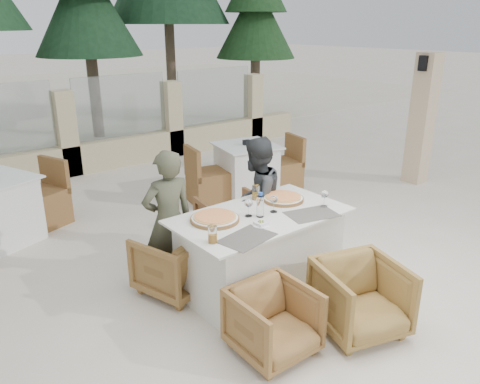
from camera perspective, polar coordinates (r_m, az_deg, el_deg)
ground at (r=4.46m, az=2.09°, el=-12.68°), size 80.00×80.00×0.00m
perimeter_wall_far at (r=8.18m, az=-20.50°, el=7.36°), size 10.00×0.34×1.60m
lantern_pillar at (r=7.82m, az=21.31°, el=8.23°), size 0.34×0.34×2.00m
pine_centre at (r=10.79m, az=-18.16°, el=19.50°), size 2.20×2.20×5.00m
pine_far_right at (r=12.27m, az=1.93°, el=19.17°), size 1.98×1.98×4.50m
dining_table at (r=4.40m, az=2.46°, el=-7.36°), size 1.60×0.90×0.77m
placemat_near_left at (r=3.78m, az=0.87°, el=-5.63°), size 0.50×0.38×0.00m
placemat_near_right at (r=4.29m, az=8.75°, el=-2.68°), size 0.51×0.40×0.00m
pizza_left at (r=4.10m, az=-3.09°, el=-3.16°), size 0.54×0.54×0.06m
pizza_right at (r=4.58m, az=5.28°, el=-0.71°), size 0.42×0.42×0.05m
water_bottle at (r=4.15m, az=2.49°, el=-1.55°), size 0.08×0.08×0.23m
wine_glass_centre at (r=4.16m, az=1.04°, el=-1.80°), size 0.08×0.08×0.18m
wine_glass_near at (r=4.26m, az=4.15°, el=-1.30°), size 0.08×0.08×0.18m
wine_glass_corner at (r=4.45m, az=10.24°, el=-0.65°), size 0.10×0.10×0.18m
beer_glass_left at (r=3.68m, az=-3.37°, el=-5.16°), size 0.08×0.08×0.14m
beer_glass_right at (r=4.57m, az=1.95°, el=-0.05°), size 0.09×0.09×0.14m
olive_dish at (r=4.00m, az=2.58°, el=-3.81°), size 0.14×0.14×0.04m
armchair_far_left at (r=4.47m, az=-7.92°, el=-8.48°), size 0.78×0.79×0.58m
armchair_far_right at (r=5.14m, az=-0.76°, el=-4.04°), size 0.77×0.79×0.63m
armchair_near_left at (r=3.69m, az=4.09°, el=-15.47°), size 0.59×0.61×0.54m
armchair_near_right at (r=4.01m, az=14.48°, el=-12.39°), size 0.81×0.83×0.60m
diner_left at (r=4.39m, az=-8.71°, el=-3.47°), size 0.53×0.38×1.35m
diner_right at (r=4.83m, az=1.99°, el=-1.11°), size 0.79×0.71×1.34m
bg_table_b at (r=6.79m, az=0.77°, el=2.63°), size 1.77×1.14×0.77m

